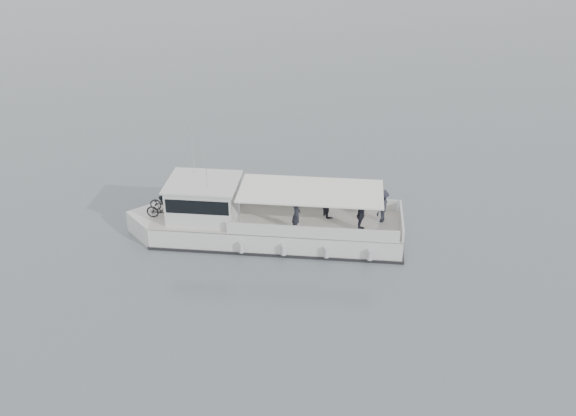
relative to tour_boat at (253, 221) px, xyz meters
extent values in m
plane|color=slate|center=(-1.01, -3.78, -0.89)|extent=(1400.00, 1400.00, 0.00)
cube|color=silver|center=(1.06, -0.39, -0.47)|extent=(11.73, 6.78, 1.23)
cube|color=silver|center=(-4.27, 1.57, -0.47)|extent=(2.89, 2.89, 1.23)
cube|color=beige|center=(1.06, -0.39, 0.15)|extent=(11.73, 6.78, 0.06)
cube|color=black|center=(1.06, -0.39, -0.85)|extent=(11.95, 6.95, 0.17)
cube|color=silver|center=(3.17, 0.39, 0.43)|extent=(7.15, 2.71, 0.57)
cube|color=silver|center=(2.16, -2.35, 0.43)|extent=(7.15, 2.71, 0.57)
cube|color=silver|center=(6.36, -2.34, 0.43)|extent=(1.14, 2.88, 0.57)
cube|color=silver|center=(-2.14, 0.79, 1.00)|extent=(3.73, 3.45, 1.71)
cube|color=black|center=(-3.52, 1.29, 1.14)|extent=(1.32, 2.41, 1.10)
cube|color=black|center=(-2.14, 0.79, 1.29)|extent=(3.57, 3.42, 0.66)
cube|color=silver|center=(-2.14, 0.79, 1.90)|extent=(3.98, 3.69, 0.09)
cube|color=white|center=(2.49, -0.92, 1.71)|extent=(7.03, 4.90, 0.08)
cylinder|color=silver|center=(-0.82, -1.12, 0.93)|extent=(0.07, 0.07, 1.56)
cylinder|color=silver|center=(0.10, 1.38, 0.93)|extent=(0.07, 0.07, 1.56)
cylinder|color=silver|center=(4.88, -3.21, 0.93)|extent=(0.07, 0.07, 1.56)
cylinder|color=silver|center=(5.80, -0.72, 0.93)|extent=(0.07, 0.07, 1.56)
cylinder|color=silver|center=(-2.38, 1.78, 3.14)|extent=(0.04, 0.04, 2.47)
cylinder|color=silver|center=(-2.01, 0.03, 2.95)|extent=(0.04, 0.04, 2.09)
cylinder|color=#BBBDC2|center=(-0.85, -1.47, -0.42)|extent=(0.29, 0.29, 0.47)
cylinder|color=#BBBDC2|center=(0.93, -2.12, -0.42)|extent=(0.29, 0.29, 0.47)
cylinder|color=#BBBDC2|center=(2.71, -2.78, -0.42)|extent=(0.29, 0.29, 0.47)
cylinder|color=#BBBDC2|center=(4.49, -3.43, -0.42)|extent=(0.29, 0.29, 0.47)
imported|color=black|center=(-3.79, 1.80, 0.58)|extent=(1.72, 1.09, 0.85)
imported|color=black|center=(-4.05, 1.09, 0.60)|extent=(1.55, 0.92, 0.90)
imported|color=#21232D|center=(1.66, -1.52, 0.95)|extent=(0.55, 0.67, 1.59)
imported|color=#21232D|center=(3.43, -0.56, 0.95)|extent=(0.69, 0.84, 1.59)
imported|color=#21232D|center=(4.43, -2.24, 0.95)|extent=(0.72, 1.01, 1.59)
imported|color=#21232D|center=(5.65, -1.68, 0.95)|extent=(1.11, 1.17, 1.59)
camera|label=1|loc=(-4.73, -25.52, 14.61)|focal=40.00mm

